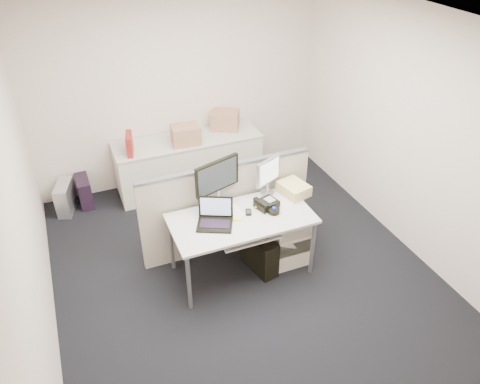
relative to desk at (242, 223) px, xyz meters
name	(u,v)px	position (x,y,z in m)	size (l,w,h in m)	color
floor	(241,270)	(0.00, 0.00, -0.67)	(4.00, 4.50, 0.01)	black
ceiling	(242,23)	(0.00, 0.00, 2.04)	(4.00, 4.50, 0.01)	white
wall_back	(177,88)	(0.00, 2.25, 0.69)	(4.00, 0.02, 2.70)	beige
wall_front	(385,340)	(0.00, -2.25, 0.69)	(4.00, 0.02, 2.70)	beige
wall_left	(21,212)	(-2.00, 0.00, 0.69)	(0.02, 4.50, 2.70)	beige
wall_right	(408,132)	(2.00, 0.00, 0.69)	(0.02, 4.50, 2.70)	beige
desk	(242,223)	(0.00, 0.00, 0.00)	(1.50, 0.75, 0.73)	#BBB9B0
keyboard_tray	(248,236)	(0.00, -0.18, -0.04)	(0.62, 0.32, 0.02)	#BBB9B0
drawer_pedestal	(284,233)	(0.55, 0.05, -0.34)	(0.40, 0.55, 0.65)	beige
cubicle_partition	(227,209)	(0.00, 0.45, -0.11)	(2.00, 0.06, 1.10)	#A89D8A
back_counter	(189,163)	(0.00, 1.93, -0.30)	(2.00, 0.60, 0.72)	beige
monitor_main	(217,183)	(-0.14, 0.32, 0.34)	(0.54, 0.21, 0.54)	black
monitor_small	(268,177)	(0.45, 0.32, 0.28)	(0.35, 0.17, 0.43)	#B7B7BC
laptop	(214,215)	(-0.30, -0.02, 0.20)	(0.36, 0.27, 0.27)	black
trackball	(274,211)	(0.35, -0.05, 0.09)	(0.13, 0.13, 0.05)	black
desk_phone	(267,204)	(0.33, 0.08, 0.10)	(0.23, 0.19, 0.07)	black
paper_stack	(232,212)	(-0.06, 0.12, 0.07)	(0.19, 0.25, 0.01)	silver
sticky_pad	(237,218)	(-0.05, 0.00, 0.07)	(0.08, 0.08, 0.01)	yellow
travel_mug	(203,207)	(-0.35, 0.22, 0.16)	(0.09, 0.09, 0.18)	black
banana	(262,205)	(0.28, 0.10, 0.09)	(0.19, 0.05, 0.04)	gold
cellphone	(248,212)	(0.10, 0.05, 0.07)	(0.06, 0.12, 0.02)	black
manila_folders	(294,189)	(0.72, 0.20, 0.13)	(0.26, 0.33, 0.12)	tan
keyboard	(245,237)	(-0.05, -0.22, -0.02)	(0.45, 0.16, 0.03)	black
pc_tower_desk	(260,253)	(0.20, -0.05, -0.44)	(0.19, 0.48, 0.44)	black
pc_tower_spare_dark	(84,191)	(-1.45, 2.03, -0.47)	(0.16, 0.41, 0.38)	black
pc_tower_spare_silver	(65,197)	(-1.70, 1.95, -0.46)	(0.17, 0.43, 0.40)	#B7B7BC
cardboard_box_left	(186,135)	(-0.05, 1.81, 0.19)	(0.37, 0.28, 0.28)	tan
cardboard_box_right	(225,121)	(0.60, 2.05, 0.19)	(0.38, 0.29, 0.27)	tan
red_binder	(130,144)	(-0.79, 1.83, 0.20)	(0.07, 0.31, 0.29)	maroon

